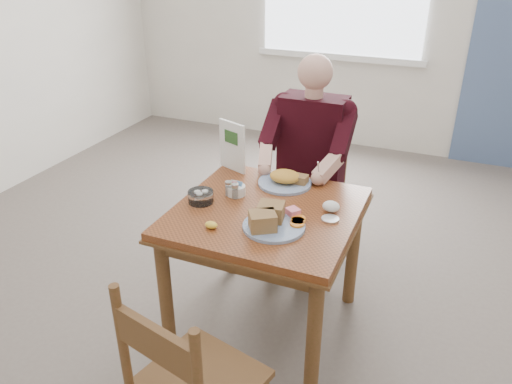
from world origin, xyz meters
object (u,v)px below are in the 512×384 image
at_px(table, 266,228).
at_px(chair_far, 310,192).
at_px(diner, 309,150).
at_px(far_plate, 286,179).
at_px(near_plate, 271,220).

relative_size(table, chair_far, 0.97).
bearing_deg(diner, table, -90.00).
bearing_deg(far_plate, near_plate, -78.68).
bearing_deg(diner, far_plate, -90.74).
xyz_separation_m(chair_far, diner, (0.00, -0.09, 0.33)).
distance_m(diner, far_plate, 0.40).
height_order(table, chair_far, chair_far).
height_order(table, near_plate, near_plate).
height_order(table, far_plate, far_plate).
bearing_deg(table, chair_far, 90.00).
bearing_deg(chair_far, far_plate, -90.61).
relative_size(table, far_plate, 2.95).
xyz_separation_m(near_plate, far_plate, (-0.09, 0.47, -0.01)).
relative_size(diner, far_plate, 4.44).
bearing_deg(far_plate, table, -89.04).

